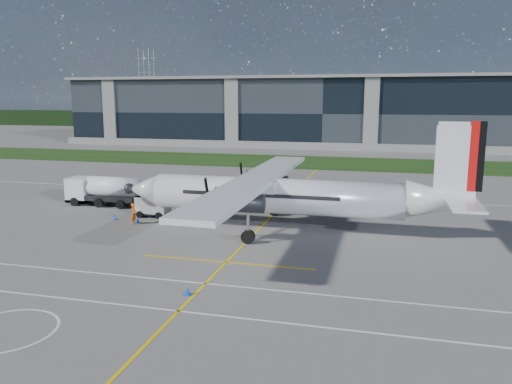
{
  "coord_description": "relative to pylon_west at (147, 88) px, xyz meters",
  "views": [
    {
      "loc": [
        12.82,
        -36.25,
        10.74
      ],
      "look_at": [
        3.09,
        1.65,
        3.38
      ],
      "focal_mm": 35.0,
      "sensor_mm": 36.0,
      "label": 1
    }
  ],
  "objects": [
    {
      "name": "tree_line",
      "position": [
        80.0,
        -10.0,
        -12.0
      ],
      "size": [
        400.0,
        6.0,
        6.0
      ],
      "primitive_type": "cube",
      "color": "black",
      "rests_on": "ground"
    },
    {
      "name": "safety_cone_nose_port",
      "position": [
        72.14,
        -147.68,
        -14.75
      ],
      "size": [
        0.36,
        0.36,
        0.5
      ],
      "primitive_type": "cone",
      "color": "#0A44B8",
      "rests_on": "ground"
    },
    {
      "name": "pylon_west",
      "position": [
        0.0,
        0.0,
        0.0
      ],
      "size": [
        9.0,
        4.6,
        30.0
      ],
      "primitive_type": null,
      "color": "gray",
      "rests_on": "ground"
    },
    {
      "name": "terminal_building",
      "position": [
        80.0,
        -70.0,
        -7.5
      ],
      "size": [
        120.0,
        20.0,
        15.0
      ],
      "primitive_type": "cube",
      "color": "black",
      "rests_on": "ground"
    },
    {
      "name": "grass_strip",
      "position": [
        80.0,
        -102.0,
        -14.98
      ],
      "size": [
        400.0,
        18.0,
        0.04
      ],
      "primitive_type": "cube",
      "color": "#16370F",
      "rests_on": "ground"
    },
    {
      "name": "ground",
      "position": [
        80.0,
        -110.0,
        -15.0
      ],
      "size": [
        400.0,
        400.0,
        0.0
      ],
      "primitive_type": "plane",
      "color": "#5F5D5A",
      "rests_on": "ground"
    },
    {
      "name": "ground_crew_person",
      "position": [
        72.09,
        -148.14,
        -13.95
      ],
      "size": [
        0.78,
        0.97,
        2.1
      ],
      "primitive_type": "imported",
      "rotation": [
        0.0,
        0.0,
        1.78
      ],
      "color": "#F25907",
      "rests_on": "ground"
    },
    {
      "name": "fuel_tanker_truck",
      "position": [
        64.78,
        -141.81,
        -13.52
      ],
      "size": [
        7.89,
        2.56,
        2.96
      ],
      "primitive_type": null,
      "color": "silver",
      "rests_on": "ground"
    },
    {
      "name": "baggage_tug",
      "position": [
        72.42,
        -145.08,
        -14.07
      ],
      "size": [
        3.1,
        1.86,
        1.86
      ],
      "primitive_type": null,
      "color": "silver",
      "rests_on": "ground"
    },
    {
      "name": "safety_cone_fwd",
      "position": [
        69.6,
        -147.12,
        -14.75
      ],
      "size": [
        0.36,
        0.36,
        0.5
      ],
      "primitive_type": "cone",
      "color": "#0A44B8",
      "rests_on": "ground"
    },
    {
      "name": "yellow_taxiway_centerline",
      "position": [
        83.0,
        -140.0,
        -14.99
      ],
      "size": [
        0.2,
        70.0,
        0.01
      ],
      "primitive_type": "cube",
      "color": "yellow",
      "rests_on": "ground"
    },
    {
      "name": "turboprop_aircraft",
      "position": [
        85.42,
        -146.71,
        -10.44
      ],
      "size": [
        29.29,
        30.38,
        9.11
      ],
      "primitive_type": null,
      "color": "white",
      "rests_on": "ground"
    },
    {
      "name": "safety_cone_portwing",
      "position": [
        82.62,
        -161.85,
        -14.75
      ],
      "size": [
        0.36,
        0.36,
        0.5
      ],
      "primitive_type": "cone",
      "color": "#0A44B8",
      "rests_on": "ground"
    },
    {
      "name": "safety_cone_nose_stbd",
      "position": [
        72.33,
        -145.52,
        -14.75
      ],
      "size": [
        0.36,
        0.36,
        0.5
      ],
      "primitive_type": "cone",
      "color": "#0A44B8",
      "rests_on": "ground"
    },
    {
      "name": "safety_cone_stbdwing",
      "position": [
        83.27,
        -130.79,
        -14.75
      ],
      "size": [
        0.36,
        0.36,
        0.5
      ],
      "primitive_type": "cone",
      "color": "#0A44B8",
      "rests_on": "ground"
    },
    {
      "name": "white_lane_line",
      "position": [
        80.0,
        -164.0,
        -14.99
      ],
      "size": [
        90.0,
        0.15,
        0.01
      ],
      "primitive_type": "cube",
      "color": "white",
      "rests_on": "ground"
    }
  ]
}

